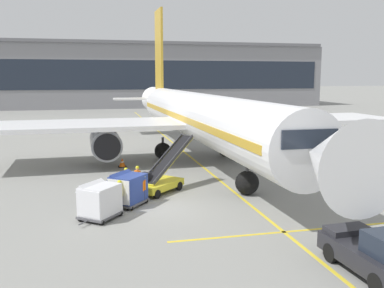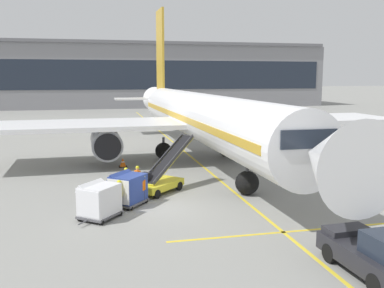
# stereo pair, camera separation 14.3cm
# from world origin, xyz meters

# --- Properties ---
(ground_plane) EXTENTS (600.00, 600.00, 0.00)m
(ground_plane) POSITION_xyz_m (0.00, 0.00, 0.00)
(ground_plane) COLOR gray
(parked_airplane) EXTENTS (36.66, 47.13, 15.79)m
(parked_airplane) POSITION_xyz_m (5.35, 13.56, 3.87)
(parked_airplane) COLOR white
(parked_airplane) RESTS_ON ground
(belt_loader) EXTENTS (4.53, 4.45, 3.43)m
(belt_loader) POSITION_xyz_m (0.44, 3.56, 0.92)
(belt_loader) COLOR gold
(belt_loader) RESTS_ON ground
(baggage_cart_lead) EXTENTS (2.50, 2.63, 1.91)m
(baggage_cart_lead) POSITION_xyz_m (-1.88, 1.07, 1.00)
(baggage_cart_lead) COLOR #515156
(baggage_cart_lead) RESTS_ON ground
(baggage_cart_second) EXTENTS (2.50, 2.63, 1.91)m
(baggage_cart_second) POSITION_xyz_m (-3.51, -0.97, 1.00)
(baggage_cart_second) COLOR #515156
(baggage_cart_second) RESTS_ON ground
(pushback_tug) EXTENTS (2.30, 4.49, 1.83)m
(pushback_tug) POSITION_xyz_m (6.40, -9.89, 0.83)
(pushback_tug) COLOR #232328
(pushback_tug) RESTS_ON ground
(ground_crew_by_loader) EXTENTS (0.30, 0.57, 1.74)m
(ground_crew_by_loader) POSITION_xyz_m (-2.38, 0.12, 1.00)
(ground_crew_by_loader) COLOR #333847
(ground_crew_by_loader) RESTS_ON ground
(ground_crew_by_carts) EXTENTS (0.40, 0.50, 1.74)m
(ground_crew_by_carts) POSITION_xyz_m (-1.03, 3.69, 1.00)
(ground_crew_by_carts) COLOR black
(ground_crew_by_carts) RESTS_ON ground
(ground_crew_marshaller) EXTENTS (0.33, 0.55, 1.74)m
(ground_crew_marshaller) POSITION_xyz_m (-0.94, 1.16, 1.00)
(ground_crew_marshaller) COLOR black
(ground_crew_marshaller) RESTS_ON ground
(ground_crew_wingwalker) EXTENTS (0.34, 0.55, 1.74)m
(ground_crew_wingwalker) POSITION_xyz_m (-1.78, 3.31, 1.00)
(ground_crew_wingwalker) COLOR #333847
(ground_crew_wingwalker) RESTS_ON ground
(safety_cone_engine_keepout) EXTENTS (0.67, 0.67, 0.75)m
(safety_cone_engine_keepout) POSITION_xyz_m (-1.44, 11.91, 0.37)
(safety_cone_engine_keepout) COLOR black
(safety_cone_engine_keepout) RESTS_ON ground
(apron_guidance_line_lead_in) EXTENTS (0.20, 110.00, 0.01)m
(apron_guidance_line_lead_in) POSITION_xyz_m (5.02, 12.71, 0.00)
(apron_guidance_line_lead_in) COLOR yellow
(apron_guidance_line_lead_in) RESTS_ON ground
(apron_guidance_line_stop_bar) EXTENTS (12.00, 0.20, 0.01)m
(apron_guidance_line_stop_bar) POSITION_xyz_m (5.37, -5.00, 0.00)
(apron_guidance_line_stop_bar) COLOR yellow
(apron_guidance_line_stop_bar) RESTS_ON ground
(terminal_building) EXTENTS (123.32, 20.63, 15.58)m
(terminal_building) POSITION_xyz_m (-8.08, 87.62, 7.74)
(terminal_building) COLOR gray
(terminal_building) RESTS_ON ground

